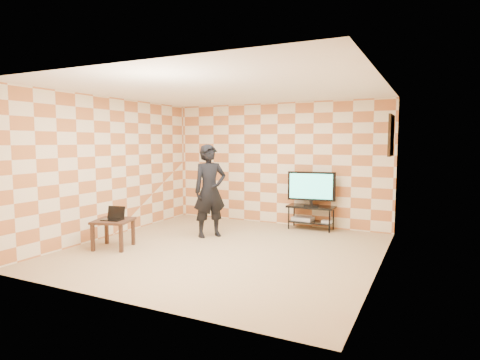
# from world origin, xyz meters

# --- Properties ---
(floor) EXTENTS (5.00, 5.00, 0.00)m
(floor) POSITION_xyz_m (0.00, 0.00, 0.00)
(floor) COLOR tan
(floor) RESTS_ON ground
(wall_back) EXTENTS (5.00, 0.02, 2.70)m
(wall_back) POSITION_xyz_m (0.00, 2.50, 1.35)
(wall_back) COLOR beige
(wall_back) RESTS_ON ground
(wall_front) EXTENTS (5.00, 0.02, 2.70)m
(wall_front) POSITION_xyz_m (0.00, -2.50, 1.35)
(wall_front) COLOR beige
(wall_front) RESTS_ON ground
(wall_left) EXTENTS (0.02, 5.00, 2.70)m
(wall_left) POSITION_xyz_m (-2.50, 0.00, 1.35)
(wall_left) COLOR beige
(wall_left) RESTS_ON ground
(wall_right) EXTENTS (0.02, 5.00, 2.70)m
(wall_right) POSITION_xyz_m (2.50, 0.00, 1.35)
(wall_right) COLOR beige
(wall_right) RESTS_ON ground
(ceiling) EXTENTS (5.00, 5.00, 0.02)m
(ceiling) POSITION_xyz_m (0.00, 0.00, 2.70)
(ceiling) COLOR white
(ceiling) RESTS_ON wall_back
(wall_art) EXTENTS (0.04, 0.72, 0.72)m
(wall_art) POSITION_xyz_m (2.47, 1.55, 1.95)
(wall_art) COLOR black
(wall_art) RESTS_ON wall_right
(tv_stand) EXTENTS (0.98, 0.44, 0.50)m
(tv_stand) POSITION_xyz_m (0.87, 2.23, 0.37)
(tv_stand) COLOR black
(tv_stand) RESTS_ON floor
(tv) EXTENTS (0.99, 0.23, 0.72)m
(tv) POSITION_xyz_m (0.87, 2.23, 0.90)
(tv) COLOR black
(tv) RESTS_ON tv_stand
(dvd_player) EXTENTS (0.45, 0.34, 0.07)m
(dvd_player) POSITION_xyz_m (0.69, 2.26, 0.21)
(dvd_player) COLOR #B9B9BB
(dvd_player) RESTS_ON tv_stand
(game_console) EXTENTS (0.22, 0.16, 0.05)m
(game_console) POSITION_xyz_m (1.21, 2.22, 0.20)
(game_console) COLOR silver
(game_console) RESTS_ON tv_stand
(side_table) EXTENTS (0.76, 0.76, 0.50)m
(side_table) POSITION_xyz_m (-1.80, -0.73, 0.41)
(side_table) COLOR #311F16
(side_table) RESTS_ON floor
(laptop) EXTENTS (0.37, 0.31, 0.22)m
(laptop) POSITION_xyz_m (-1.78, -0.72, 0.55)
(laptop) COLOR black
(laptop) RESTS_ON side_table
(person) EXTENTS (0.74, 0.78, 1.79)m
(person) POSITION_xyz_m (-0.72, 0.75, 0.90)
(person) COLOR black
(person) RESTS_ON floor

